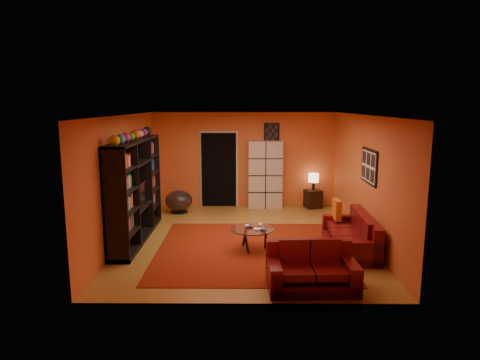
{
  "coord_description": "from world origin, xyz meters",
  "views": [
    {
      "loc": [
        -0.03,
        -8.73,
        2.83
      ],
      "look_at": [
        -0.09,
        0.1,
        1.25
      ],
      "focal_mm": 32.0,
      "sensor_mm": 36.0,
      "label": 1
    }
  ],
  "objects_px": {
    "table_lamp": "(314,178)",
    "sofa": "(354,236)",
    "entertainment_unit": "(136,190)",
    "side_table": "(313,199)",
    "loveseat": "(311,269)",
    "storage_cabinet": "(265,174)",
    "coffee_table": "(252,231)",
    "bowl_chair": "(179,201)",
    "tv": "(139,193)"
  },
  "relations": [
    {
      "from": "loveseat",
      "to": "table_lamp",
      "type": "height_order",
      "value": "table_lamp"
    },
    {
      "from": "loveseat",
      "to": "table_lamp",
      "type": "bearing_deg",
      "value": -11.47
    },
    {
      "from": "tv",
      "to": "table_lamp",
      "type": "height_order",
      "value": "tv"
    },
    {
      "from": "sofa",
      "to": "entertainment_unit",
      "type": "bearing_deg",
      "value": 173.84
    },
    {
      "from": "coffee_table",
      "to": "table_lamp",
      "type": "height_order",
      "value": "table_lamp"
    },
    {
      "from": "storage_cabinet",
      "to": "table_lamp",
      "type": "height_order",
      "value": "storage_cabinet"
    },
    {
      "from": "storage_cabinet",
      "to": "side_table",
      "type": "relative_size",
      "value": 3.68
    },
    {
      "from": "side_table",
      "to": "sofa",
      "type": "bearing_deg",
      "value": -86.08
    },
    {
      "from": "coffee_table",
      "to": "storage_cabinet",
      "type": "distance_m",
      "value": 3.57
    },
    {
      "from": "side_table",
      "to": "table_lamp",
      "type": "bearing_deg",
      "value": 116.57
    },
    {
      "from": "sofa",
      "to": "storage_cabinet",
      "type": "distance_m",
      "value": 3.87
    },
    {
      "from": "loveseat",
      "to": "coffee_table",
      "type": "height_order",
      "value": "loveseat"
    },
    {
      "from": "entertainment_unit",
      "to": "storage_cabinet",
      "type": "height_order",
      "value": "entertainment_unit"
    },
    {
      "from": "sofa",
      "to": "table_lamp",
      "type": "height_order",
      "value": "table_lamp"
    },
    {
      "from": "tv",
      "to": "bowl_chair",
      "type": "xyz_separation_m",
      "value": [
        0.51,
        2.11,
        -0.65
      ]
    },
    {
      "from": "tv",
      "to": "bowl_chair",
      "type": "relative_size",
      "value": 1.18
    },
    {
      "from": "loveseat",
      "to": "storage_cabinet",
      "type": "relative_size",
      "value": 0.75
    },
    {
      "from": "entertainment_unit",
      "to": "sofa",
      "type": "relative_size",
      "value": 1.5
    },
    {
      "from": "table_lamp",
      "to": "tv",
      "type": "bearing_deg",
      "value": -147.22
    },
    {
      "from": "side_table",
      "to": "table_lamp",
      "type": "distance_m",
      "value": 0.57
    },
    {
      "from": "coffee_table",
      "to": "side_table",
      "type": "bearing_deg",
      "value": 63.2
    },
    {
      "from": "tv",
      "to": "side_table",
      "type": "xyz_separation_m",
      "value": [
        4.12,
        2.65,
        -0.72
      ]
    },
    {
      "from": "sofa",
      "to": "bowl_chair",
      "type": "xyz_separation_m",
      "value": [
        -3.85,
        2.89,
        0.03
      ]
    },
    {
      "from": "table_lamp",
      "to": "sofa",
      "type": "bearing_deg",
      "value": -86.08
    },
    {
      "from": "side_table",
      "to": "table_lamp",
      "type": "relative_size",
      "value": 1.1
    },
    {
      "from": "tv",
      "to": "loveseat",
      "type": "distance_m",
      "value": 4.17
    },
    {
      "from": "storage_cabinet",
      "to": "side_table",
      "type": "height_order",
      "value": "storage_cabinet"
    },
    {
      "from": "loveseat",
      "to": "side_table",
      "type": "relative_size",
      "value": 2.76
    },
    {
      "from": "side_table",
      "to": "coffee_table",
      "type": "bearing_deg",
      "value": -116.8
    },
    {
      "from": "coffee_table",
      "to": "storage_cabinet",
      "type": "height_order",
      "value": "storage_cabinet"
    },
    {
      "from": "loveseat",
      "to": "bowl_chair",
      "type": "relative_size",
      "value": 1.92
    },
    {
      "from": "storage_cabinet",
      "to": "side_table",
      "type": "xyz_separation_m",
      "value": [
        1.32,
        -0.05,
        -0.67
      ]
    },
    {
      "from": "sofa",
      "to": "coffee_table",
      "type": "distance_m",
      "value": 1.98
    },
    {
      "from": "loveseat",
      "to": "coffee_table",
      "type": "relative_size",
      "value": 1.63
    },
    {
      "from": "entertainment_unit",
      "to": "side_table",
      "type": "xyz_separation_m",
      "value": [
        4.17,
        2.75,
        -0.8
      ]
    },
    {
      "from": "coffee_table",
      "to": "side_table",
      "type": "height_order",
      "value": "side_table"
    },
    {
      "from": "sofa",
      "to": "coffee_table",
      "type": "height_order",
      "value": "sofa"
    },
    {
      "from": "sofa",
      "to": "storage_cabinet",
      "type": "bearing_deg",
      "value": 116.73
    },
    {
      "from": "entertainment_unit",
      "to": "tv",
      "type": "bearing_deg",
      "value": 62.62
    },
    {
      "from": "sofa",
      "to": "table_lamp",
      "type": "bearing_deg",
      "value": 96.65
    },
    {
      "from": "entertainment_unit",
      "to": "sofa",
      "type": "xyz_separation_m",
      "value": [
        4.41,
        -0.69,
        -0.76
      ]
    },
    {
      "from": "entertainment_unit",
      "to": "tv",
      "type": "distance_m",
      "value": 0.14
    },
    {
      "from": "entertainment_unit",
      "to": "tv",
      "type": "height_order",
      "value": "entertainment_unit"
    },
    {
      "from": "loveseat",
      "to": "side_table",
      "type": "distance_m",
      "value": 5.25
    },
    {
      "from": "sofa",
      "to": "storage_cabinet",
      "type": "height_order",
      "value": "storage_cabinet"
    },
    {
      "from": "loveseat",
      "to": "storage_cabinet",
      "type": "height_order",
      "value": "storage_cabinet"
    },
    {
      "from": "tv",
      "to": "coffee_table",
      "type": "height_order",
      "value": "tv"
    },
    {
      "from": "coffee_table",
      "to": "bowl_chair",
      "type": "height_order",
      "value": "bowl_chair"
    },
    {
      "from": "tv",
      "to": "coffee_table",
      "type": "distance_m",
      "value": 2.57
    },
    {
      "from": "side_table",
      "to": "loveseat",
      "type": "bearing_deg",
      "value": -99.54
    }
  ]
}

